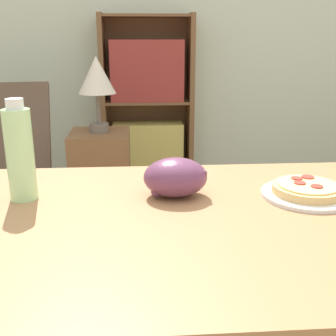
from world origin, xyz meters
TOP-DOWN VIEW (x-y plane):
  - wall_back at (0.00, 2.62)m, footprint 8.00×0.05m
  - dining_table at (-0.08, -0.04)m, footprint 1.27×0.78m
  - pizza_on_plate at (0.17, 0.06)m, footprint 0.22×0.22m
  - grape_bunch at (-0.16, 0.09)m, footprint 0.16×0.12m
  - drink_bottle at (-0.53, 0.10)m, footprint 0.07×0.07m
  - bookshelf at (-0.18, 2.45)m, footprint 0.72×0.29m
  - side_table at (-0.48, 1.50)m, footprint 0.34×0.34m
  - table_lamp at (-0.48, 1.50)m, footprint 0.21×0.21m

SIDE VIEW (x-z plane):
  - side_table at x=-0.48m, z-range 0.00..0.63m
  - bookshelf at x=-0.18m, z-range -0.05..1.27m
  - dining_table at x=-0.08m, z-range 0.28..1.04m
  - pizza_on_plate at x=0.17m, z-range 0.76..0.80m
  - grape_bunch at x=-0.16m, z-range 0.77..0.87m
  - drink_bottle at x=-0.53m, z-range 0.76..1.01m
  - table_lamp at x=-0.48m, z-range 0.72..1.14m
  - wall_back at x=0.00m, z-range 0.00..2.60m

